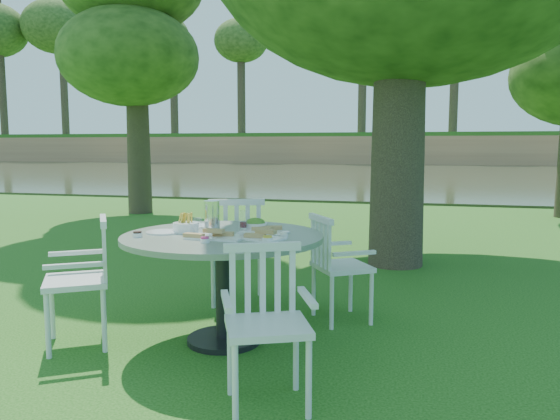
# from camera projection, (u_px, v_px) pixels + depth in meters

# --- Properties ---
(ground) EXTENTS (140.00, 140.00, 0.00)m
(ground) POSITION_uv_depth(u_px,v_px,m) (275.00, 298.00, 5.38)
(ground) COLOR #14440E
(ground) RESTS_ON ground
(table) EXTENTS (1.51, 1.51, 0.83)m
(table) POSITION_uv_depth(u_px,v_px,m) (223.00, 253.00, 4.09)
(table) COLOR black
(table) RESTS_ON ground
(chair_ne) EXTENTS (0.61, 0.62, 0.91)m
(chair_ne) POSITION_uv_depth(u_px,v_px,m) (332.00, 260.00, 4.61)
(chair_ne) COLOR silver
(chair_ne) RESTS_ON ground
(chair_nw) EXTENTS (0.63, 0.61, 1.01)m
(chair_nw) POSITION_uv_depth(u_px,v_px,m) (237.00, 243.00, 5.09)
(chair_nw) COLOR silver
(chair_nw) RESTS_ON ground
(chair_sw) EXTENTS (0.64, 0.65, 0.95)m
(chair_sw) POSITION_uv_depth(u_px,v_px,m) (89.00, 271.00, 4.07)
(chair_sw) COLOR silver
(chair_sw) RESTS_ON ground
(chair_se) EXTENTS (0.60, 0.58, 0.91)m
(chair_se) POSITION_uv_depth(u_px,v_px,m) (265.00, 311.00, 3.17)
(chair_se) COLOR silver
(chair_se) RESTS_ON ground
(tableware) EXTENTS (1.11, 0.83, 0.24)m
(tableware) POSITION_uv_depth(u_px,v_px,m) (217.00, 227.00, 4.14)
(tableware) COLOR white
(tableware) RESTS_ON table
(river) EXTENTS (100.00, 28.00, 0.12)m
(river) POSITION_uv_depth(u_px,v_px,m) (393.00, 175.00, 27.49)
(river) COLOR #2C321E
(river) RESTS_ON ground
(far_bank) EXTENTS (100.00, 18.00, 15.20)m
(far_bank) POSITION_uv_depth(u_px,v_px,m) (410.00, 74.00, 43.99)
(far_bank) COLOR #AA734F
(far_bank) RESTS_ON ground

